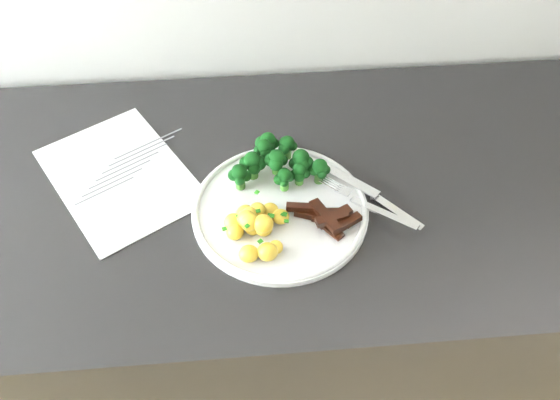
% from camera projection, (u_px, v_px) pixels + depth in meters
% --- Properties ---
extents(counter, '(2.38, 0.60, 0.89)m').
position_uv_depth(counter, '(285.00, 322.00, 1.28)').
color(counter, black).
rests_on(counter, ground).
extents(recipe_paper, '(0.31, 0.34, 0.00)m').
position_uv_depth(recipe_paper, '(120.00, 175.00, 0.95)').
color(recipe_paper, white).
rests_on(recipe_paper, counter).
extents(plate, '(0.28, 0.28, 0.02)m').
position_uv_depth(plate, '(280.00, 209.00, 0.90)').
color(plate, white).
rests_on(plate, counter).
extents(broccoli, '(0.16, 0.11, 0.06)m').
position_uv_depth(broccoli, '(277.00, 161.00, 0.92)').
color(broccoli, '#31661E').
rests_on(broccoli, plate).
extents(potatoes, '(0.10, 0.12, 0.04)m').
position_uv_depth(potatoes, '(255.00, 226.00, 0.85)').
color(potatoes, yellow).
rests_on(potatoes, plate).
extents(beef_strips, '(0.11, 0.07, 0.03)m').
position_uv_depth(beef_strips, '(327.00, 217.00, 0.87)').
color(beef_strips, black).
rests_on(beef_strips, plate).
extents(fork, '(0.14, 0.13, 0.02)m').
position_uv_depth(fork, '(370.00, 205.00, 0.89)').
color(fork, silver).
rests_on(fork, plate).
extents(knife, '(0.15, 0.15, 0.02)m').
position_uv_depth(knife, '(383.00, 203.00, 0.91)').
color(knife, silver).
rests_on(knife, plate).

